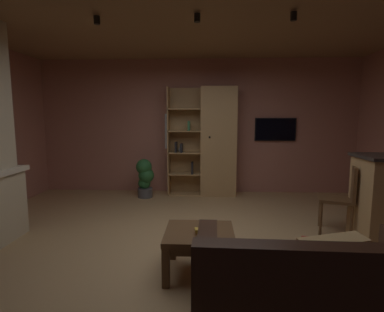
% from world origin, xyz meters
% --- Properties ---
extents(floor, '(6.42, 5.47, 0.02)m').
position_xyz_m(floor, '(0.00, 0.00, -0.01)').
color(floor, tan).
rests_on(floor, ground).
extents(wall_back, '(6.54, 0.06, 2.70)m').
position_xyz_m(wall_back, '(0.00, 2.76, 1.35)').
color(wall_back, '#AD7060').
rests_on(wall_back, ground).
extents(ceiling, '(6.42, 5.47, 0.02)m').
position_xyz_m(ceiling, '(0.00, 0.00, 2.71)').
color(ceiling, '#8E6B47').
extents(window_pane_back, '(0.76, 0.01, 0.72)m').
position_xyz_m(window_pane_back, '(-0.29, 2.73, 1.26)').
color(window_pane_back, white).
extents(bookshelf_cabinet, '(1.34, 0.41, 2.13)m').
position_xyz_m(bookshelf_cabinet, '(0.33, 2.49, 1.05)').
color(bookshelf_cabinet, tan).
rests_on(bookshelf_cabinet, ground).
extents(leather_couch, '(1.66, 0.97, 0.84)m').
position_xyz_m(leather_couch, '(0.92, -1.45, 0.30)').
color(leather_couch, '#382116').
rests_on(leather_couch, ground).
extents(coffee_table, '(0.68, 0.63, 0.43)m').
position_xyz_m(coffee_table, '(0.12, -0.57, 0.34)').
color(coffee_table, brown).
rests_on(coffee_table, ground).
extents(table_book_0, '(0.15, 0.13, 0.02)m').
position_xyz_m(table_book_0, '(0.17, -0.65, 0.44)').
color(table_book_0, gold).
rests_on(table_book_0, coffee_table).
extents(table_book_1, '(0.14, 0.10, 0.03)m').
position_xyz_m(table_book_1, '(0.14, -0.64, 0.47)').
color(table_book_1, gold).
rests_on(table_book_1, coffee_table).
extents(table_book_2, '(0.14, 0.09, 0.02)m').
position_xyz_m(table_book_2, '(0.18, -0.50, 0.49)').
color(table_book_2, '#387247').
rests_on(table_book_2, coffee_table).
extents(dining_chair, '(0.53, 0.53, 0.92)m').
position_xyz_m(dining_chair, '(2.00, 0.54, 0.53)').
color(dining_chair, brown).
rests_on(dining_chair, ground).
extents(potted_floor_plant, '(0.34, 0.31, 0.75)m').
position_xyz_m(potted_floor_plant, '(-1.00, 2.20, 0.40)').
color(potted_floor_plant, '#4C4C51').
rests_on(potted_floor_plant, ground).
extents(wall_mounted_tv, '(0.81, 0.06, 0.46)m').
position_xyz_m(wall_mounted_tv, '(1.57, 2.70, 1.30)').
color(wall_mounted_tv, black).
extents(track_light_spot_1, '(0.07, 0.07, 0.09)m').
position_xyz_m(track_light_spot_1, '(-1.07, 0.10, 2.63)').
color(track_light_spot_1, black).
extents(track_light_spot_2, '(0.07, 0.07, 0.09)m').
position_xyz_m(track_light_spot_2, '(0.07, 0.07, 2.63)').
color(track_light_spot_2, black).
extents(track_light_spot_3, '(0.07, 0.07, 0.09)m').
position_xyz_m(track_light_spot_3, '(1.12, 0.07, 2.63)').
color(track_light_spot_3, black).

